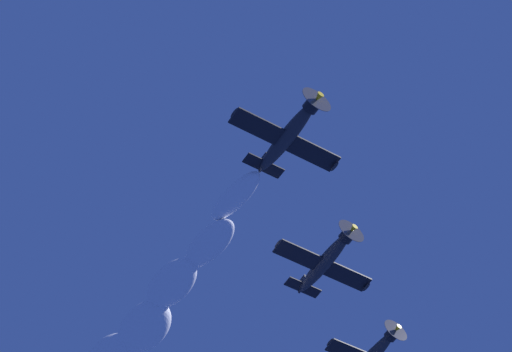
# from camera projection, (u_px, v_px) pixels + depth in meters

# --- Properties ---
(airplane_lead) EXTENTS (6.37, 6.50, 2.18)m
(airplane_lead) POSITION_uv_depth(u_px,v_px,m) (289.00, 134.00, 68.60)
(airplane_lead) COLOR #232328
(airplane_left_wingman) EXTENTS (6.39, 6.50, 2.34)m
(airplane_left_wingman) POSITION_uv_depth(u_px,v_px,m) (326.00, 260.00, 76.88)
(airplane_left_wingman) COLOR #232328
(smoke_trail_lead) EXTENTS (21.80, 19.98, 6.17)m
(smoke_trail_lead) POSITION_uv_depth(u_px,v_px,m) (129.00, 344.00, 77.97)
(smoke_trail_lead) COLOR white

